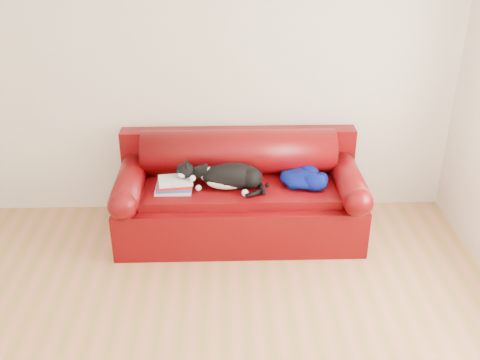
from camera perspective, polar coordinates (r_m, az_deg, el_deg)
The scene contains 7 objects.
ground at distance 3.89m, azimuth -3.88°, elevation -17.24°, with size 4.50×4.50×0.00m, color olive.
room_shell at distance 2.99m, azimuth -2.48°, elevation 6.54°, with size 4.52×4.02×2.61m.
sofa_base at distance 4.95m, azimuth -0.05°, elevation -3.02°, with size 2.10×0.90×0.50m.
sofa_back at distance 5.02m, azimuth -0.13°, elevation 1.38°, with size 2.10×1.01×0.88m.
book_stack at distance 4.72m, azimuth -6.67°, elevation -0.47°, with size 0.30×0.25×0.10m.
cat at distance 4.71m, azimuth -0.95°, elevation 0.34°, with size 0.69×0.40×0.26m.
blanket at distance 4.81m, azimuth 6.41°, elevation 0.23°, with size 0.46×0.47×0.14m.
Camera 1 is at (0.17, -2.79, 2.71)m, focal length 42.00 mm.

